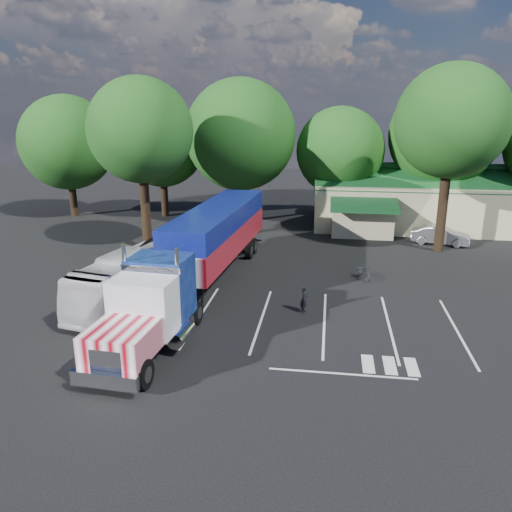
# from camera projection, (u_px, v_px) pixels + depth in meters

# --- Properties ---
(ground) EXTENTS (120.00, 120.00, 0.00)m
(ground) POSITION_uv_depth(u_px,v_px,m) (275.00, 280.00, 31.30)
(ground) COLOR black
(ground) RESTS_ON ground
(event_hall) EXTENTS (24.20, 14.12, 5.55)m
(event_hall) POSITION_uv_depth(u_px,v_px,m) (445.00, 201.00, 45.62)
(event_hall) COLOR #BEB88D
(event_hall) RESTS_ON ground
(tree_row_a) EXTENTS (9.00, 9.00, 11.68)m
(tree_row_a) POSITION_uv_depth(u_px,v_px,m) (67.00, 143.00, 47.98)
(tree_row_a) COLOR black
(tree_row_a) RESTS_ON ground
(tree_row_b) EXTENTS (8.40, 8.40, 11.35)m
(tree_row_b) POSITION_uv_depth(u_px,v_px,m) (162.00, 143.00, 47.96)
(tree_row_b) COLOR black
(tree_row_b) RESTS_ON ground
(tree_row_c) EXTENTS (10.00, 10.00, 13.05)m
(tree_row_c) POSITION_uv_depth(u_px,v_px,m) (240.00, 135.00, 45.06)
(tree_row_c) COLOR black
(tree_row_c) RESTS_ON ground
(tree_row_d) EXTENTS (8.00, 8.00, 10.60)m
(tree_row_d) POSITION_uv_depth(u_px,v_px,m) (340.00, 151.00, 45.45)
(tree_row_d) COLOR black
(tree_row_d) RESTS_ON ground
(tree_row_e) EXTENTS (9.60, 9.60, 12.90)m
(tree_row_e) POSITION_uv_depth(u_px,v_px,m) (444.00, 135.00, 44.23)
(tree_row_e) COLOR black
(tree_row_e) RESTS_ON ground
(tree_near_left) EXTENTS (7.60, 7.60, 12.65)m
(tree_near_left) POSITION_uv_depth(u_px,v_px,m) (140.00, 131.00, 35.94)
(tree_near_left) COLOR black
(tree_near_left) RESTS_ON ground
(tree_near_right) EXTENTS (8.00, 8.00, 13.50)m
(tree_near_right) POSITION_uv_depth(u_px,v_px,m) (452.00, 122.00, 35.04)
(tree_near_right) COLOR black
(tree_near_right) RESTS_ON ground
(semi_truck) EXTENTS (4.53, 22.25, 4.63)m
(semi_truck) POSITION_uv_depth(u_px,v_px,m) (204.00, 246.00, 29.18)
(semi_truck) COLOR black
(semi_truck) RESTS_ON ground
(woman) EXTENTS (0.44, 0.60, 1.50)m
(woman) POSITION_uv_depth(u_px,v_px,m) (304.00, 299.00, 26.21)
(woman) COLOR black
(woman) RESTS_ON ground
(bicycle) EXTENTS (1.28, 1.90, 0.94)m
(bicycle) POSITION_uv_depth(u_px,v_px,m) (363.00, 272.00, 31.40)
(bicycle) COLOR black
(bicycle) RESTS_ON ground
(tour_bus) EXTENTS (4.69, 11.04, 3.00)m
(tour_bus) POSITION_uv_depth(u_px,v_px,m) (142.00, 274.00, 27.81)
(tour_bus) COLOR silver
(tour_bus) RESTS_ON ground
(silver_sedan) EXTENTS (4.65, 2.58, 1.45)m
(silver_sedan) POSITION_uv_depth(u_px,v_px,m) (440.00, 235.00, 39.36)
(silver_sedan) COLOR #A1A3A8
(silver_sedan) RESTS_ON ground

